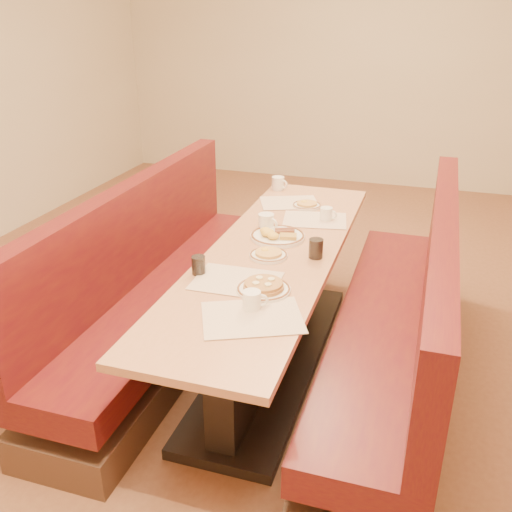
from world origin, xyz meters
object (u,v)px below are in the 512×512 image
(booth_left, at_px, (159,294))
(pancake_plate, at_px, (264,288))
(coffee_mug_a, at_px, (253,300))
(coffee_mug_c, at_px, (327,214))
(booth_right, at_px, (399,331))
(coffee_mug_b, at_px, (267,222))
(diner_table, at_px, (272,309))
(eggs_plate, at_px, (277,235))
(soda_tumbler_near, at_px, (199,265))
(soda_tumbler_mid, at_px, (316,248))
(coffee_mug_d, at_px, (278,183))

(booth_left, height_order, pancake_plate, booth_left)
(coffee_mug_a, height_order, coffee_mug_c, coffee_mug_a)
(booth_right, distance_m, coffee_mug_b, 1.01)
(diner_table, height_order, pancake_plate, pancake_plate)
(booth_right, xyz_separation_m, eggs_plate, (-0.76, 0.18, 0.41))
(soda_tumbler_near, xyz_separation_m, soda_tumbler_mid, (0.53, 0.38, 0.01))
(soda_tumbler_near, bearing_deg, coffee_mug_b, 77.31)
(pancake_plate, distance_m, soda_tumbler_near, 0.38)
(coffee_mug_a, xyz_separation_m, coffee_mug_b, (-0.22, 0.96, 0.01))
(eggs_plate, height_order, soda_tumbler_near, soda_tumbler_near)
(booth_right, bearing_deg, soda_tumbler_near, -158.65)
(coffee_mug_c, relative_size, soda_tumbler_mid, 1.03)
(booth_right, bearing_deg, eggs_plate, 166.53)
(booth_right, height_order, soda_tumbler_near, booth_right)
(booth_left, distance_m, booth_right, 1.46)
(coffee_mug_a, bearing_deg, pancake_plate, 73.79)
(booth_left, xyz_separation_m, coffee_mug_c, (0.92, 0.57, 0.43))
(soda_tumbler_near, bearing_deg, coffee_mug_a, -35.25)
(pancake_plate, height_order, coffee_mug_b, coffee_mug_b)
(coffee_mug_d, xyz_separation_m, soda_tumbler_mid, (0.52, -1.12, 0.00))
(booth_right, relative_size, eggs_plate, 7.80)
(coffee_mug_b, relative_size, soda_tumbler_near, 1.36)
(eggs_plate, bearing_deg, coffee_mug_d, 105.20)
(coffee_mug_a, height_order, coffee_mug_d, coffee_mug_d)
(coffee_mug_a, distance_m, coffee_mug_b, 0.98)
(booth_left, height_order, coffee_mug_b, booth_left)
(coffee_mug_b, bearing_deg, soda_tumbler_mid, -17.80)
(coffee_mug_a, bearing_deg, coffee_mug_d, 84.77)
(soda_tumbler_near, bearing_deg, eggs_plate, 66.37)
(eggs_plate, distance_m, coffee_mug_a, 0.85)
(pancake_plate, bearing_deg, soda_tumbler_mid, 71.66)
(pancake_plate, bearing_deg, coffee_mug_b, 105.74)
(eggs_plate, xyz_separation_m, coffee_mug_b, (-0.10, 0.11, 0.03))
(coffee_mug_b, height_order, soda_tumbler_mid, soda_tumbler_mid)
(eggs_plate, relative_size, coffee_mug_b, 2.45)
(diner_table, relative_size, eggs_plate, 7.80)
(booth_left, xyz_separation_m, booth_right, (1.46, 0.00, 0.00))
(coffee_mug_c, distance_m, coffee_mug_d, 0.70)
(eggs_plate, bearing_deg, diner_table, -81.47)
(coffee_mug_b, xyz_separation_m, coffee_mug_d, (-0.15, 0.81, -0.00))
(eggs_plate, bearing_deg, soda_tumbler_mid, -35.83)
(eggs_plate, height_order, coffee_mug_a, coffee_mug_a)
(booth_right, relative_size, soda_tumbler_mid, 23.23)
(coffee_mug_d, bearing_deg, booth_left, -93.81)
(coffee_mug_a, xyz_separation_m, coffee_mug_d, (-0.37, 1.76, 0.00))
(coffee_mug_d, height_order, soda_tumbler_near, same)
(eggs_plate, relative_size, coffee_mug_d, 2.54)
(coffee_mug_d, bearing_deg, diner_table, -57.15)
(booth_right, distance_m, soda_tumbler_mid, 0.66)
(booth_right, xyz_separation_m, coffee_mug_b, (-0.86, 0.29, 0.44))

